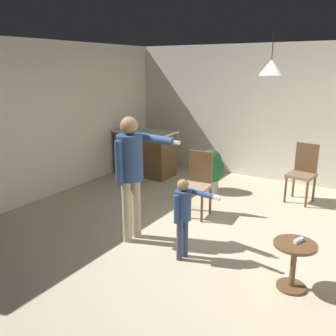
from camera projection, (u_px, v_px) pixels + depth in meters
ground at (205, 239)px, 4.94m from camera, size 7.68×7.68×0.00m
wall_back at (278, 114)px, 7.20m from camera, size 6.40×0.10×2.70m
wall_left at (38, 122)px, 6.19m from camera, size 0.10×6.40×2.70m
kitchen_counter at (145, 153)px, 7.77m from camera, size 1.26×0.66×0.95m
side_table_by_couch at (294, 260)px, 3.77m from camera, size 0.44×0.44×0.52m
person_adult at (131, 166)px, 4.67m from camera, size 0.85×0.48×1.66m
person_child at (183, 210)px, 4.28m from camera, size 0.55×0.29×1.01m
dining_chair_by_counter at (303, 171)px, 6.20m from camera, size 0.47×0.47×1.00m
dining_chair_near_wall at (198, 181)px, 5.64m from camera, size 0.45×0.45×1.00m
potted_plant_by_wall at (211, 168)px, 6.73m from camera, size 0.52×0.52×0.79m
spare_remote_on_table at (299, 240)px, 3.74m from camera, size 0.08×0.13×0.04m
ceiling_light_pendant at (271, 67)px, 4.80m from camera, size 0.32×0.32×0.55m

